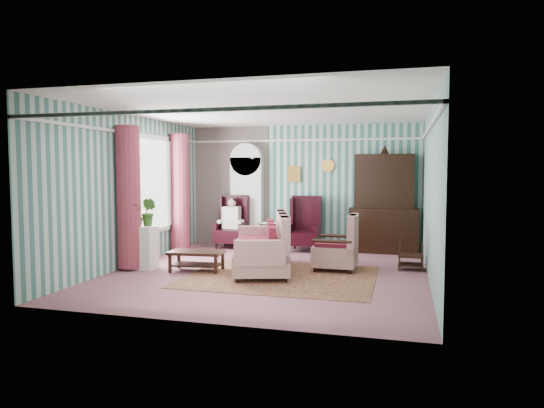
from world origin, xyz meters
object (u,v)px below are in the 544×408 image
(wingback_right, at_px, (304,224))
(seated_woman, at_px, (232,223))
(coffee_table, at_px, (197,261))
(nest_table, at_px, (411,255))
(dresser_hutch, at_px, (384,200))
(round_side_table, at_px, (270,236))
(wingback_left, at_px, (232,222))
(sofa, at_px, (261,241))
(floral_armchair, at_px, (335,245))
(plant_stand, at_px, (141,247))
(bookcase, at_px, (247,200))

(wingback_right, distance_m, seated_woman, 1.75)
(coffee_table, bearing_deg, nest_table, 16.74)
(dresser_hutch, height_order, round_side_table, dresser_hutch)
(coffee_table, bearing_deg, wingback_left, 96.30)
(seated_woman, bearing_deg, coffee_table, -83.70)
(nest_table, distance_m, sofa, 2.78)
(round_side_table, xyz_separation_m, floral_armchair, (1.82, -2.08, 0.16))
(round_side_table, distance_m, coffee_table, 2.90)
(dresser_hutch, height_order, wingback_left, dresser_hutch)
(wingback_left, bearing_deg, floral_armchair, -35.33)
(nest_table, bearing_deg, plant_stand, -166.16)
(nest_table, height_order, coffee_table, nest_table)
(nest_table, bearing_deg, floral_armchair, -164.19)
(coffee_table, bearing_deg, plant_stand, -176.62)
(seated_woman, distance_m, nest_table, 4.37)
(wingback_left, height_order, sofa, wingback_left)
(seated_woman, xyz_separation_m, sofa, (1.42, -2.37, -0.04))
(seated_woman, bearing_deg, sofa, -59.03)
(seated_woman, bearing_deg, plant_stand, -106.22)
(coffee_table, bearing_deg, seated_woman, 96.30)
(dresser_hutch, distance_m, floral_armchair, 2.44)
(plant_stand, bearing_deg, nest_table, 13.84)
(round_side_table, bearing_deg, wingback_left, -170.54)
(floral_armchair, bearing_deg, nest_table, -73.36)
(dresser_hutch, relative_size, wingback_left, 1.89)
(floral_armchair, bearing_deg, dresser_hutch, -18.59)
(round_side_table, xyz_separation_m, nest_table, (3.17, -1.70, -0.03))
(plant_stand, xyz_separation_m, sofa, (2.22, 0.38, 0.15))
(sofa, bearing_deg, bookcase, 6.07)
(dresser_hutch, xyz_separation_m, seated_woman, (-3.50, -0.27, -0.59))
(wingback_right, height_order, sofa, wingback_right)
(round_side_table, height_order, nest_table, round_side_table)
(coffee_table, bearing_deg, round_side_table, 77.99)
(plant_stand, bearing_deg, dresser_hutch, 35.08)
(dresser_hutch, distance_m, nest_table, 2.11)
(round_side_table, bearing_deg, seated_woman, -170.54)
(wingback_left, distance_m, coffee_table, 2.74)
(dresser_hutch, relative_size, coffee_table, 2.41)
(dresser_hutch, distance_m, seated_woman, 3.56)
(seated_woman, distance_m, floral_armchair, 3.34)
(wingback_right, xyz_separation_m, sofa, (-0.33, -2.37, -0.07))
(seated_woman, relative_size, floral_armchair, 1.29)
(bookcase, bearing_deg, wingback_right, -14.57)
(sofa, bearing_deg, seated_woman, 14.02)
(coffee_table, bearing_deg, sofa, 15.47)
(seated_woman, height_order, round_side_table, seated_woman)
(seated_woman, xyz_separation_m, plant_stand, (-0.80, -2.75, -0.19))
(plant_stand, height_order, sofa, sofa)
(wingback_right, bearing_deg, coffee_table, -118.42)
(nest_table, bearing_deg, wingback_right, 146.25)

